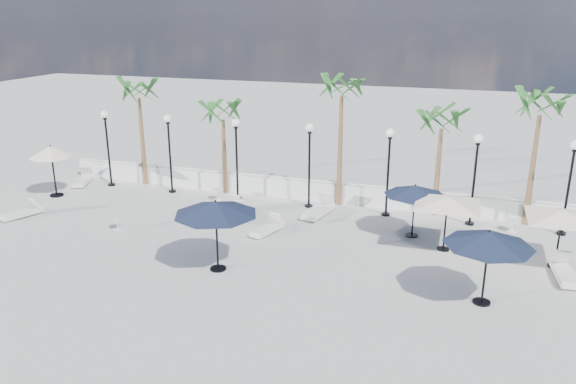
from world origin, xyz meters
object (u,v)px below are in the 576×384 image
(lounger_6, at_px, (565,273))
(parasol_navy_right, at_px, (489,239))
(lounger_0, at_px, (21,213))
(parasol_cream_sq_b, at_px, (563,210))
(parasol_cream_sq_a, at_px, (448,197))
(lounger_2, at_px, (224,211))
(lounger_3, at_px, (318,210))
(lounger_1, at_px, (83,180))
(lounger_4, at_px, (236,215))
(parasol_cream_small, at_px, (51,152))
(parasol_navy_left, at_px, (216,208))
(lounger_5, at_px, (267,228))
(parasol_navy_mid, at_px, (415,191))

(lounger_6, distance_m, parasol_navy_right, 4.09)
(lounger_0, height_order, parasol_cream_sq_b, parasol_cream_sq_b)
(lounger_6, xyz_separation_m, parasol_cream_sq_a, (-3.99, 1.24, 1.85))
(lounger_2, xyz_separation_m, parasol_cream_sq_b, (13.05, -1.00, 1.85))
(lounger_0, bearing_deg, lounger_3, 40.85)
(parasol_navy_right, bearing_deg, parasol_cream_sq_a, 109.97)
(lounger_6, relative_size, parasol_navy_right, 0.72)
(lounger_1, xyz_separation_m, lounger_4, (9.49, -2.26, -0.03))
(lounger_3, bearing_deg, lounger_1, -172.16)
(parasol_cream_sq_b, xyz_separation_m, parasol_cream_small, (-21.91, 1.04, 0.05))
(parasol_navy_right, bearing_deg, parasol_cream_sq_b, 55.24)
(parasol_navy_left, bearing_deg, parasol_navy_right, 2.68)
(lounger_1, height_order, parasol_cream_sq_b, parasol_cream_sq_b)
(lounger_6, xyz_separation_m, parasol_navy_right, (-2.62, -2.53, 1.87))
(parasol_cream_small, bearing_deg, lounger_4, -1.52)
(parasol_navy_left, relative_size, parasol_cream_sq_b, 0.63)
(lounger_2, height_order, parasol_cream_small, parasol_cream_small)
(parasol_navy_left, relative_size, parasol_cream_small, 1.14)
(lounger_5, xyz_separation_m, parasol_cream_sq_a, (6.81, 0.55, 1.87))
(lounger_1, xyz_separation_m, parasol_navy_right, (19.50, -6.52, 1.87))
(lounger_2, bearing_deg, parasol_cream_small, -158.03)
(parasol_navy_left, height_order, parasol_cream_small, parasol_navy_left)
(lounger_0, bearing_deg, parasol_navy_mid, 32.57)
(lounger_5, bearing_deg, lounger_4, 167.10)
(lounger_1, distance_m, lounger_2, 9.10)
(lounger_3, bearing_deg, parasol_navy_mid, -3.63)
(lounger_2, relative_size, parasol_cream_small, 0.84)
(lounger_1, distance_m, parasol_navy_right, 20.65)
(lounger_1, height_order, lounger_2, lounger_2)
(lounger_1, relative_size, parasol_cream_small, 0.78)
(lounger_3, relative_size, lounger_4, 1.27)
(lounger_1, distance_m, parasol_cream_sq_a, 18.43)
(lounger_0, bearing_deg, parasol_cream_sq_b, 26.65)
(lounger_4, relative_size, parasol_navy_mid, 0.72)
(parasol_navy_mid, xyz_separation_m, parasol_cream_small, (-16.86, -0.24, 0.26))
(lounger_4, height_order, lounger_6, lounger_6)
(lounger_1, relative_size, lounger_4, 1.14)
(parasol_navy_left, xyz_separation_m, parasol_navy_mid, (6.01, 5.16, -0.34))
(lounger_1, relative_size, parasol_navy_left, 0.68)
(lounger_4, relative_size, parasol_cream_small, 0.69)
(parasol_navy_left, height_order, parasol_cream_sq_a, parasol_navy_left)
(lounger_6, height_order, parasol_navy_left, parasol_navy_left)
(lounger_6, bearing_deg, lounger_0, 176.82)
(parasol_cream_sq_b, bearing_deg, lounger_2, 175.62)
(lounger_1, bearing_deg, lounger_4, -34.24)
(parasol_navy_mid, relative_size, parasol_navy_right, 0.90)
(lounger_0, relative_size, parasol_cream_sq_b, 0.39)
(lounger_4, bearing_deg, lounger_6, -21.40)
(lounger_1, height_order, parasol_navy_mid, parasol_navy_mid)
(parasol_navy_mid, distance_m, parasol_cream_sq_b, 5.21)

